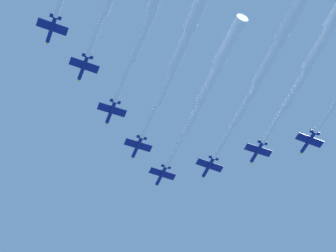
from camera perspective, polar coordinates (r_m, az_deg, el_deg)
The scene contains 4 objects.
jet_lead at distance 206.78m, azimuth 3.43°, elevation 3.71°, with size 38.09×58.85×3.70m.
jet_port_inner at distance 197.22m, azimuth 1.17°, elevation 6.39°, with size 37.90×56.54×3.69m.
jet_starboard_inner at distance 201.33m, azimuth 8.07°, elevation 5.39°, with size 41.18×63.42×3.77m.
jet_starboard_mid at distance 202.14m, azimuth 11.84°, elevation 6.27°, with size 40.00×59.37×3.71m.
Camera 1 is at (109.46, 84.67, -3.70)m, focal length 77.61 mm.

